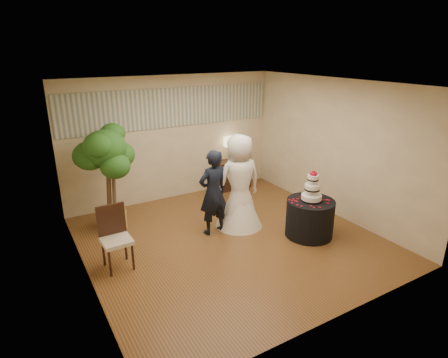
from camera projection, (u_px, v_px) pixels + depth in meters
floor at (230, 240)px, 6.90m from camera, size 5.00×5.00×0.00m
ceiling at (231, 84)px, 5.97m from camera, size 5.00×5.00×0.00m
wall_back at (173, 139)px, 8.47m from camera, size 5.00×0.06×2.80m
wall_front at (341, 223)px, 4.40m from camera, size 5.00×0.06×2.80m
wall_left at (79, 195)px, 5.24m from camera, size 0.06×5.00×2.80m
wall_right at (335, 149)px, 7.63m from camera, size 0.06×5.00×2.80m
mural_border at (172, 108)px, 8.22m from camera, size 4.90×0.02×0.85m
groom at (213, 193)px, 6.92m from camera, size 0.62×0.43×1.63m
bride at (239, 182)px, 7.17m from camera, size 0.98×0.98×1.85m
cake_table at (310, 218)px, 6.96m from camera, size 0.98×0.98×0.71m
wedding_cake at (312, 186)px, 6.74m from camera, size 0.38×0.38×0.58m
console at (232, 174)px, 9.31m from camera, size 0.88×0.40×0.73m
table_lamp at (232, 149)px, 9.09m from camera, size 0.32×0.32×0.58m
ficus_tree at (108, 178)px, 7.01m from camera, size 1.38×1.38×2.06m
side_chair at (116, 239)px, 5.87m from camera, size 0.48×0.50×1.03m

